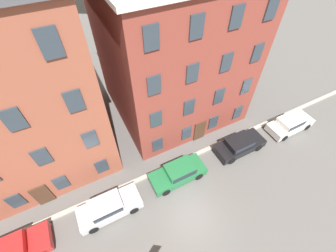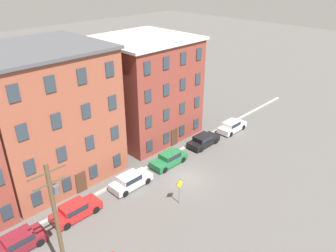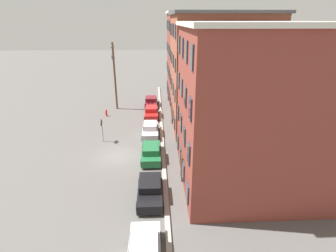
{
  "view_description": "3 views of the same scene",
  "coord_description": "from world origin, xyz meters",
  "views": [
    {
      "loc": [
        -4.04,
        -4.18,
        16.26
      ],
      "look_at": [
        -0.52,
        2.71,
        7.48
      ],
      "focal_mm": 24.0,
      "sensor_mm": 36.0,
      "label": 1
    },
    {
      "loc": [
        -21.46,
        -18.45,
        20.09
      ],
      "look_at": [
        -0.28,
        2.51,
        5.4
      ],
      "focal_mm": 35.0,
      "sensor_mm": 36.0,
      "label": 2
    },
    {
      "loc": [
        23.27,
        3.89,
        12.56
      ],
      "look_at": [
        1.93,
        4.9,
        3.89
      ],
      "focal_mm": 28.0,
      "sensor_mm": 36.0,
      "label": 3
    }
  ],
  "objects": [
    {
      "name": "apartment_midblock",
      "position": [
        -8.85,
        11.41,
        6.73
      ],
      "size": [
        12.24,
        11.34,
        13.43
      ],
      "color": "brown",
      "rests_on": "ground_plane"
    },
    {
      "name": "ground_plane",
      "position": [
        0.0,
        0.0,
        0.0
      ],
      "size": [
        200.0,
        200.0,
        0.0
      ],
      "primitive_type": "plane",
      "color": "#565451"
    },
    {
      "name": "apartment_far",
      "position": [
        4.27,
        11.23,
        6.25
      ],
      "size": [
        11.43,
        10.97,
        12.47
      ],
      "color": "brown",
      "rests_on": "ground_plane"
    },
    {
      "name": "car_green",
      "position": [
        0.72,
        3.33,
        0.75
      ],
      "size": [
        4.4,
        1.92,
        1.43
      ],
      "color": "#1E6638",
      "rests_on": "ground_plane"
    },
    {
      "name": "car_red",
      "position": [
        -11.18,
        3.21,
        0.75
      ],
      "size": [
        4.4,
        1.92,
        1.43
      ],
      "color": "#B21E1E",
      "rests_on": "ground_plane"
    },
    {
      "name": "kerb_strip",
      "position": [
        0.0,
        4.5,
        0.08
      ],
      "size": [
        56.0,
        0.36,
        0.16
      ],
      "primitive_type": "cube",
      "color": "#9E998E",
      "rests_on": "ground_plane"
    },
    {
      "name": "car_maroon",
      "position": [
        -16.37,
        3.09,
        0.75
      ],
      "size": [
        4.4,
        1.92,
        1.43
      ],
      "color": "maroon",
      "rests_on": "ground_plane"
    },
    {
      "name": "car_white",
      "position": [
        12.45,
        3.1,
        0.75
      ],
      "size": [
        4.4,
        1.92,
        1.43
      ],
      "color": "silver",
      "rests_on": "ground_plane"
    },
    {
      "name": "utility_pole",
      "position": [
        -15.01,
        -2.05,
        5.44
      ],
      "size": [
        2.4,
        0.44,
        9.7
      ],
      "color": "brown",
      "rests_on": "ground_plane"
    },
    {
      "name": "caution_sign",
      "position": [
        -3.41,
        -2.06,
        1.83
      ],
      "size": [
        0.97,
        0.08,
        2.73
      ],
      "color": "slate",
      "rests_on": "ground_plane"
    },
    {
      "name": "car_silver",
      "position": [
        -4.97,
        3.16,
        0.75
      ],
      "size": [
        4.4,
        1.92,
        1.43
      ],
      "color": "#B7B7BC",
      "rests_on": "ground_plane"
    },
    {
      "name": "car_black",
      "position": [
        6.69,
        3.32,
        0.75
      ],
      "size": [
        4.4,
        1.92,
        1.43
      ],
      "color": "black",
      "rests_on": "ground_plane"
    }
  ]
}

